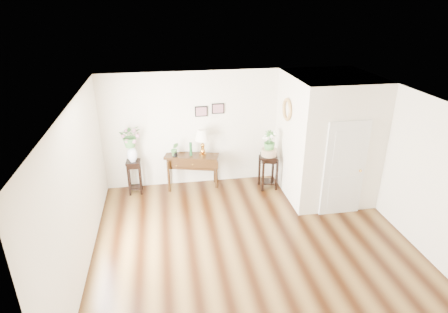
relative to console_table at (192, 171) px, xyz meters
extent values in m
cube|color=brown|center=(0.93, -2.50, -0.42)|extent=(6.00, 5.50, 0.02)
cube|color=white|center=(0.93, -2.50, 2.38)|extent=(6.00, 5.50, 0.02)
cube|color=silver|center=(0.93, 0.25, 0.98)|extent=(6.00, 0.02, 2.80)
cube|color=silver|center=(0.93, -5.25, 0.98)|extent=(6.00, 0.02, 2.80)
cube|color=silver|center=(-2.07, -2.50, 0.98)|extent=(0.02, 5.50, 2.80)
cube|color=silver|center=(3.93, -2.50, 0.98)|extent=(0.02, 5.50, 2.80)
cube|color=silver|center=(3.03, -0.72, 0.98)|extent=(1.80, 1.95, 2.80)
cube|color=silver|center=(3.03, -1.72, 0.63)|extent=(0.90, 0.05, 2.10)
cube|color=black|center=(0.28, 0.23, 1.43)|extent=(0.30, 0.02, 0.25)
cube|color=black|center=(0.68, 0.23, 1.48)|extent=(0.30, 0.02, 0.25)
torus|color=tan|center=(2.09, -0.60, 1.63)|extent=(0.07, 0.51, 0.51)
cube|color=#361F0D|center=(0.00, 0.00, 0.00)|extent=(1.34, 0.75, 0.85)
cube|color=#BE802C|center=(0.27, 0.00, 0.77)|extent=(0.47, 0.47, 0.64)
cylinder|color=#174420|center=(-0.01, 0.00, 0.59)|extent=(0.08, 0.08, 0.32)
imported|color=#437E3C|center=(-0.39, 0.00, 0.59)|extent=(0.19, 0.16, 0.34)
cube|color=black|center=(-1.37, -0.06, -0.01)|extent=(0.34, 0.34, 0.82)
imported|color=#437E3C|center=(-1.37, -0.06, 1.06)|extent=(0.52, 0.46, 0.53)
cube|color=black|center=(1.82, -0.34, 0.00)|extent=(0.49, 0.49, 0.86)
cylinder|color=tan|center=(1.82, -0.34, 0.51)|extent=(0.41, 0.41, 0.17)
imported|color=#437E3C|center=(1.82, -0.34, 0.80)|extent=(0.33, 0.33, 0.49)
camera|label=1|loc=(-0.60, -8.22, 3.98)|focal=30.00mm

